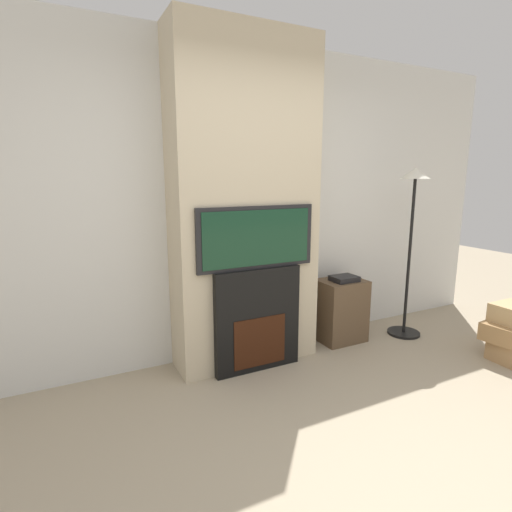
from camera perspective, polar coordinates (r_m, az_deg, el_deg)
name	(u,v)px	position (r m, az deg, el deg)	size (l,w,h in m)	color
ground_plane	(401,503)	(2.43, 20.01, -30.25)	(14.00, 14.00, 0.00)	tan
wall_back	(234,204)	(3.52, -3.20, 7.48)	(6.00, 0.06, 2.70)	silver
chimney_breast	(245,205)	(3.31, -1.58, 7.24)	(1.22, 0.40, 2.70)	beige
fireplace	(256,319)	(3.32, 0.01, -9.05)	(0.74, 0.15, 0.86)	black
television	(256,238)	(3.15, 0.03, 2.66)	(1.00, 0.07, 0.50)	black
floor_lamp	(412,221)	(4.16, 21.40, 4.68)	(0.32, 0.32, 1.66)	black
media_stand	(341,310)	(4.00, 11.99, -7.49)	(0.44, 0.35, 0.66)	brown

